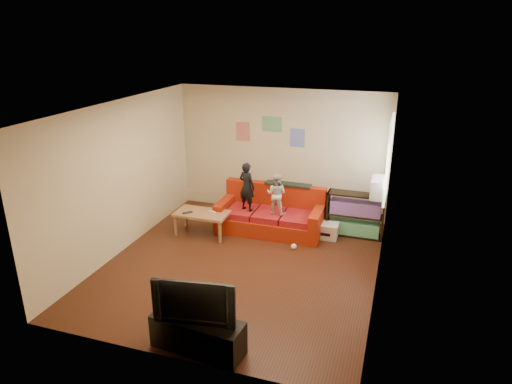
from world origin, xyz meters
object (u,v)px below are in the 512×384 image
(coffee_table, at_px, (202,215))
(file_box, at_px, (327,230))
(child_a, at_px, (247,187))
(bookshelf, at_px, (355,217))
(television, at_px, (196,299))
(child_b, at_px, (276,194))
(sofa, at_px, (271,215))
(tv_stand, at_px, (198,334))

(coffee_table, bearing_deg, file_box, 14.39)
(child_a, xyz_separation_m, bookshelf, (2.07, 0.42, -0.54))
(coffee_table, xyz_separation_m, television, (1.37, -3.15, 0.34))
(bookshelf, bearing_deg, child_a, -168.50)
(child_a, relative_size, child_b, 1.20)
(bookshelf, height_order, file_box, bookshelf)
(sofa, xyz_separation_m, child_a, (-0.45, -0.17, 0.62))
(child_a, bearing_deg, file_box, -156.12)
(file_box, bearing_deg, sofa, 178.19)
(bookshelf, distance_m, tv_stand, 4.30)
(child_a, distance_m, television, 3.67)
(sofa, relative_size, child_a, 2.14)
(child_b, xyz_separation_m, tv_stand, (0.00, -3.61, -0.62))
(child_a, bearing_deg, sofa, -140.27)
(child_a, relative_size, file_box, 2.24)
(sofa, height_order, file_box, sofa)
(television, bearing_deg, sofa, 83.42)
(bookshelf, relative_size, tv_stand, 0.91)
(child_a, relative_size, bookshelf, 0.90)
(file_box, xyz_separation_m, television, (-0.98, -3.75, 0.59))
(child_b, xyz_separation_m, coffee_table, (-1.37, -0.47, -0.44))
(child_a, xyz_separation_m, coffee_table, (-0.77, -0.47, -0.52))
(sofa, xyz_separation_m, coffee_table, (-1.22, -0.64, 0.09))
(coffee_table, height_order, file_box, coffee_table)
(child_a, distance_m, coffee_table, 1.04)
(sofa, height_order, child_a, child_a)
(file_box, bearing_deg, television, -104.71)
(child_b, distance_m, file_box, 1.21)
(child_a, relative_size, tv_stand, 0.81)
(tv_stand, xyz_separation_m, television, (0.00, 0.00, 0.52))
(child_a, height_order, bookshelf, child_a)
(sofa, bearing_deg, child_b, -49.16)
(coffee_table, xyz_separation_m, bookshelf, (2.84, 0.89, -0.01))
(child_a, xyz_separation_m, file_box, (1.59, 0.14, -0.77))
(coffee_table, relative_size, tv_stand, 0.87)
(file_box, distance_m, television, 3.92)
(child_b, height_order, file_box, child_b)
(coffee_table, relative_size, file_box, 2.39)
(bookshelf, bearing_deg, tv_stand, -110.02)
(file_box, relative_size, television, 0.42)
(sofa, bearing_deg, coffee_table, -152.33)
(file_box, bearing_deg, tv_stand, -104.71)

